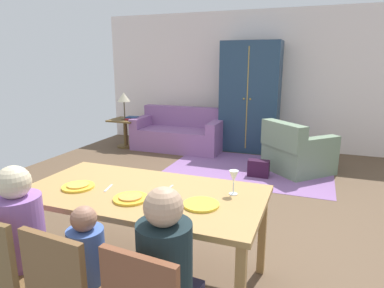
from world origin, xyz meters
TOP-DOWN VIEW (x-y plane):
  - ground_plane at (0.00, 0.41)m, footprint 6.45×6.03m
  - back_wall at (0.00, 3.48)m, footprint 6.45×0.10m
  - dining_table at (0.08, -1.27)m, footprint 1.85×0.95m
  - plate_near_man at (-0.43, -1.39)m, footprint 0.25×0.25m
  - pizza_near_man at (-0.43, -1.39)m, footprint 0.17×0.17m
  - plate_near_child at (0.08, -1.45)m, footprint 0.25×0.25m
  - pizza_near_child at (0.08, -1.45)m, footprint 0.17×0.17m
  - plate_near_woman at (0.59, -1.37)m, footprint 0.25×0.25m
  - wine_glass at (0.75, -1.09)m, footprint 0.07×0.07m
  - fork at (-0.20, -1.32)m, footprint 0.05×0.15m
  - knife at (0.25, -1.17)m, footprint 0.02×0.17m
  - dining_chair_man at (-0.43, -2.10)m, footprint 0.43×0.43m
  - person_man at (-0.43, -1.92)m, footprint 0.30×0.40m
  - dining_chair_child at (0.07, -2.10)m, footprint 0.45×0.45m
  - person_child at (0.08, -1.93)m, footprint 0.22×0.29m
  - person_woman at (0.59, -1.92)m, footprint 0.30×0.41m
  - area_rug at (0.31, 1.86)m, footprint 2.60×1.80m
  - couch at (-1.29, 2.72)m, footprint 1.77×0.86m
  - armchair at (1.03, 2.02)m, footprint 1.21×1.21m
  - armoire at (0.05, 3.09)m, footprint 1.10×0.59m
  - side_table at (-2.38, 2.46)m, footprint 0.56×0.56m
  - table_lamp at (-2.38, 2.46)m, footprint 0.26×0.26m
  - book_lower at (-2.20, 2.42)m, footprint 0.22×0.16m
  - book_upper at (-2.23, 2.50)m, footprint 0.22×0.16m
  - handbag at (0.51, 1.56)m, footprint 0.32×0.16m

SIDE VIEW (x-z plane):
  - ground_plane at x=0.00m, z-range -0.02..0.00m
  - area_rug at x=0.31m, z-range 0.00..0.01m
  - handbag at x=0.51m, z-range 0.00..0.26m
  - couch at x=-1.29m, z-range -0.11..0.71m
  - armchair at x=1.03m, z-range -0.09..0.73m
  - side_table at x=-2.38m, z-range 0.09..0.67m
  - person_child at x=0.08m, z-range -0.03..0.89m
  - dining_chair_man at x=-0.43m, z-range 0.06..0.93m
  - dining_chair_child at x=0.07m, z-range 0.06..0.93m
  - person_man at x=-0.43m, z-range -0.04..1.07m
  - person_woman at x=0.59m, z-range -0.04..1.07m
  - book_lower at x=-2.20m, z-range 0.58..0.61m
  - book_upper at x=-2.23m, z-range 0.61..0.64m
  - dining_table at x=0.08m, z-range 0.31..1.07m
  - fork at x=-0.20m, z-range 0.76..0.77m
  - knife at x=0.25m, z-range 0.76..0.77m
  - plate_near_man at x=-0.43m, z-range 0.76..0.78m
  - plate_near_child at x=0.08m, z-range 0.76..0.78m
  - plate_near_woman at x=0.59m, z-range 0.76..0.78m
  - pizza_near_man at x=-0.43m, z-range 0.78..0.79m
  - pizza_near_child at x=0.08m, z-range 0.78..0.79m
  - wine_glass at x=0.75m, z-range 0.80..0.99m
  - table_lamp at x=-2.38m, z-range 0.74..1.28m
  - armoire at x=0.05m, z-range 0.00..2.10m
  - back_wall at x=0.00m, z-range 0.00..2.70m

